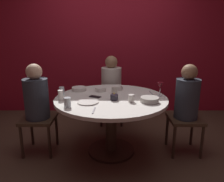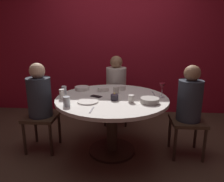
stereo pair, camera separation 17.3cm
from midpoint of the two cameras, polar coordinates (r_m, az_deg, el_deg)
The scene contains 21 objects.
ground_plane at distance 2.90m, azimuth 1.77°, elevation -15.80°, with size 8.00×8.00×0.00m, color #4C3828.
back_wall at distance 4.08m, azimuth 2.92°, elevation 12.38°, with size 6.00×0.10×2.60m, color maroon.
dining_table at distance 2.65m, azimuth 1.88°, elevation -4.75°, with size 1.38×1.38×0.74m.
seated_diner_left at distance 2.80m, azimuth -17.26°, elevation -1.75°, with size 0.40×0.40×1.15m.
seated_diner_back at distance 3.52m, azimuth 2.54°, elevation 2.33°, with size 0.40×0.40×1.15m.
seated_diner_right at distance 2.74m, azimuth 21.86°, elevation -2.60°, with size 0.40×0.40×1.14m.
candle_holder at distance 2.48m, azimuth 2.65°, elevation -1.71°, with size 0.09×0.09×0.09m.
wine_glass at distance 2.67m, azimuth 15.19°, elevation 1.07°, with size 0.08×0.08×0.18m.
dinner_plate at distance 2.42m, azimuth -4.50°, elevation -2.86°, with size 0.24×0.24×0.01m, color silver.
cell_phone at distance 2.63m, azimuth -2.41°, elevation -1.46°, with size 0.07×0.14×0.01m, color black.
bowl_serving_large at distance 2.43m, azimuth 12.13°, elevation -2.53°, with size 0.21×0.21×0.06m, color #B2ADA3.
bowl_salad_center at distance 2.95m, azimuth 4.14°, elevation 0.87°, with size 0.12×0.12×0.06m, color silver.
bowl_small_white at distance 2.89m, azimuth -0.73°, elevation 0.52°, with size 0.15×0.15×0.05m, color silver.
bowl_sauce_side at distance 2.95m, azimuth -6.42°, elevation 0.71°, with size 0.20×0.20×0.05m, color silver.
cup_near_candle at distance 2.42m, azimuth 7.22°, elevation -2.07°, with size 0.07×0.07×0.09m, color silver.
cup_by_left_diner at distance 2.76m, azimuth -11.03°, elevation 0.17°, with size 0.06×0.06×0.11m, color silver.
cup_by_right_diner at distance 2.57m, azimuth -11.49°, elevation -0.85°, with size 0.06×0.06×0.12m, color silver.
cup_center_front at distance 2.30m, azimuth -10.02°, elevation -2.80°, with size 0.07×0.07×0.11m, color silver.
cup_far_edge at distance 2.74m, azimuth 2.92°, elevation 0.15°, with size 0.07×0.07×0.09m, color beige.
fork_near_plate at distance 2.17m, azimuth -3.22°, elevation -5.13°, with size 0.02×0.18×0.01m, color #B7B7BC.
knife_near_plate at distance 2.83m, azimuth 12.82°, elevation -0.64°, with size 0.02×0.18×0.01m, color #B7B7BC.
Camera 2 is at (0.18, -2.49, 1.48)m, focal length 33.97 mm.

